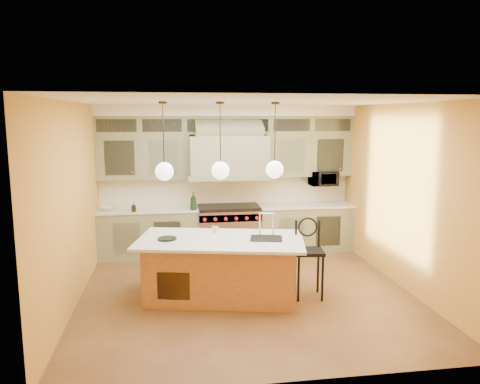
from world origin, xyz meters
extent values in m
plane|color=brown|center=(0.00, 0.00, 0.00)|extent=(5.00, 5.00, 0.00)
plane|color=white|center=(0.00, 0.00, 2.90)|extent=(5.00, 5.00, 0.00)
plane|color=gold|center=(0.00, 2.50, 1.45)|extent=(5.00, 0.00, 5.00)
plane|color=gold|center=(0.00, -2.50, 1.45)|extent=(5.00, 0.00, 5.00)
plane|color=gold|center=(-2.50, 0.00, 1.45)|extent=(0.00, 5.00, 5.00)
plane|color=gold|center=(2.50, 0.00, 1.45)|extent=(0.00, 5.00, 5.00)
cube|color=gray|center=(-1.55, 2.17, 0.45)|extent=(1.90, 0.65, 0.90)
cube|color=gray|center=(1.55, 2.17, 0.45)|extent=(1.90, 0.65, 0.90)
cube|color=silver|center=(-1.55, 2.17, 0.92)|extent=(1.90, 0.68, 0.04)
cube|color=silver|center=(1.55, 2.17, 0.92)|extent=(1.90, 0.68, 0.04)
cube|color=silver|center=(0.00, 2.48, 1.22)|extent=(5.00, 0.04, 0.56)
cube|color=gray|center=(-1.62, 2.33, 1.93)|extent=(1.75, 0.35, 0.85)
cube|color=gray|center=(1.62, 2.33, 1.93)|extent=(1.75, 0.35, 0.85)
cube|color=gray|center=(0.00, 2.15, 1.95)|extent=(1.50, 0.70, 0.75)
cube|color=gray|center=(0.00, 2.15, 1.55)|extent=(1.60, 0.76, 0.10)
cube|color=#333833|center=(0.00, 2.33, 2.53)|extent=(5.00, 0.35, 0.35)
cube|color=white|center=(0.00, 2.31, 2.80)|extent=(5.00, 0.47, 0.20)
cube|color=silver|center=(0.00, 2.15, 0.45)|extent=(1.20, 0.70, 0.90)
cube|color=black|center=(0.00, 2.15, 0.93)|extent=(1.20, 0.70, 0.06)
cube|color=silver|center=(0.00, 1.83, 0.78)|extent=(1.20, 0.06, 0.14)
cube|color=#9C6037|center=(-0.40, -0.13, 0.44)|extent=(2.33, 1.46, 0.88)
cube|color=silver|center=(-0.41, -0.18, 0.90)|extent=(2.63, 1.76, 0.04)
cube|color=black|center=(0.25, -0.27, 0.90)|extent=(0.54, 0.50, 0.05)
cylinder|color=black|center=(0.70, -0.45, 0.34)|extent=(0.04, 0.04, 0.68)
cylinder|color=black|center=(1.05, -0.50, 0.34)|extent=(0.04, 0.04, 0.68)
cylinder|color=black|center=(0.75, -0.10, 0.34)|extent=(0.04, 0.04, 0.68)
cylinder|color=black|center=(1.10, -0.15, 0.34)|extent=(0.04, 0.04, 0.68)
cube|color=black|center=(0.90, -0.30, 0.70)|extent=(0.46, 0.46, 0.05)
torus|color=black|center=(0.92, -0.13, 1.04)|extent=(0.30, 0.07, 0.30)
imported|color=black|center=(1.95, 2.25, 1.45)|extent=(0.54, 0.37, 0.30)
imported|color=black|center=(-0.70, 1.92, 1.11)|extent=(0.14, 0.14, 0.33)
imported|color=black|center=(-1.81, 1.92, 1.03)|extent=(0.08, 0.08, 0.17)
imported|color=silver|center=(-2.30, 2.15, 0.97)|extent=(0.29, 0.29, 0.06)
imported|color=beige|center=(-0.46, 0.20, 0.97)|extent=(0.11, 0.11, 0.10)
cylinder|color=#2D2319|center=(-1.20, -0.13, 2.88)|extent=(0.12, 0.12, 0.03)
cylinder|color=#2D2319|center=(-1.20, -0.13, 2.44)|extent=(0.02, 0.02, 0.93)
sphere|color=white|center=(-1.20, -0.13, 1.92)|extent=(0.26, 0.26, 0.26)
cylinder|color=#2D2319|center=(-0.40, -0.13, 2.88)|extent=(0.12, 0.12, 0.03)
cylinder|color=#2D2319|center=(-0.40, -0.13, 2.44)|extent=(0.02, 0.02, 0.93)
sphere|color=white|center=(-0.40, -0.13, 1.92)|extent=(0.26, 0.26, 0.26)
cylinder|color=#2D2319|center=(0.40, -0.13, 2.88)|extent=(0.12, 0.12, 0.03)
cylinder|color=#2D2319|center=(0.40, -0.13, 2.44)|extent=(0.02, 0.02, 0.93)
sphere|color=white|center=(0.40, -0.13, 1.92)|extent=(0.26, 0.26, 0.26)
camera|label=1|loc=(-1.11, -6.79, 2.69)|focal=35.00mm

